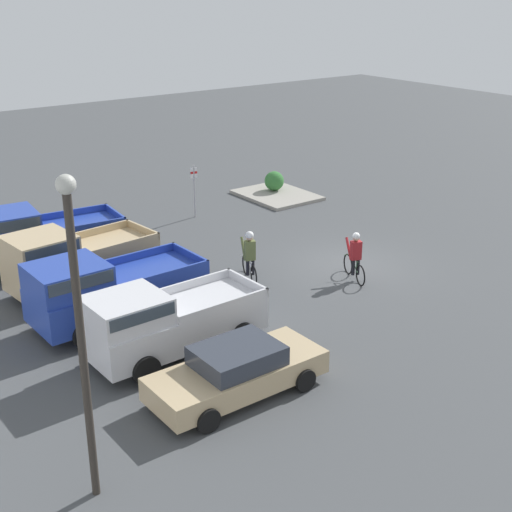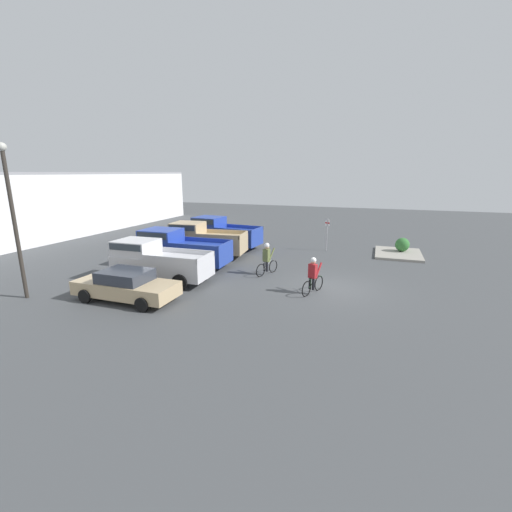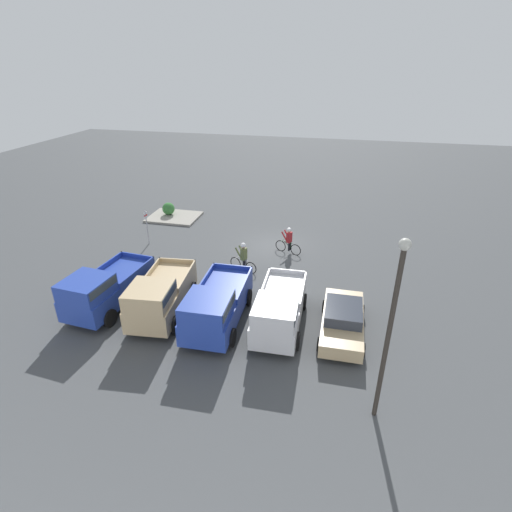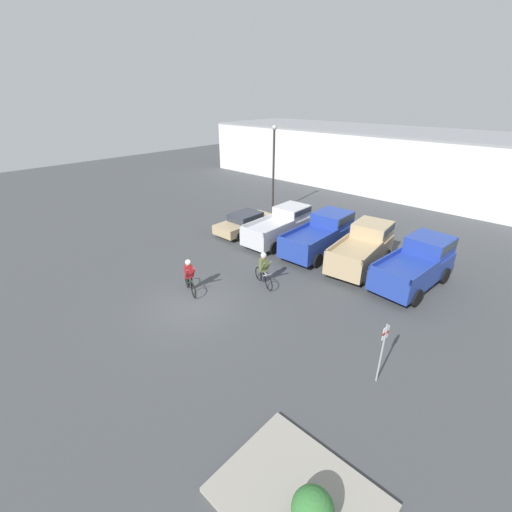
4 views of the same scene
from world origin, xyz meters
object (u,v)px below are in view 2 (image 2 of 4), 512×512
(pickup_truck_3, at_px, (222,232))
(fire_lane_sign, at_px, (327,231))
(pickup_truck_0, at_px, (156,260))
(shrub, at_px, (402,245))
(cyclist_1, at_px, (313,275))
(pickup_truck_2, at_px, (203,239))
(lamppost, at_px, (12,210))
(pickup_truck_1, at_px, (179,248))
(cyclist_0, at_px, (267,258))
(sedan_0, at_px, (126,285))

(pickup_truck_3, xyz_separation_m, fire_lane_sign, (1.55, -7.48, 0.25))
(pickup_truck_0, relative_size, shrub, 5.36)
(cyclist_1, xyz_separation_m, shrub, (10.02, -4.33, -0.25))
(pickup_truck_2, xyz_separation_m, pickup_truck_3, (2.88, 0.01, 0.00))
(lamppost, distance_m, shrub, 22.30)
(pickup_truck_1, distance_m, pickup_truck_3, 5.65)
(lamppost, bearing_deg, shrub, -47.46)
(lamppost, bearing_deg, pickup_truck_1, -27.50)
(lamppost, bearing_deg, pickup_truck_0, -44.19)
(cyclist_0, height_order, fire_lane_sign, fire_lane_sign)
(cyclist_1, bearing_deg, sedan_0, 115.61)
(cyclist_0, xyz_separation_m, fire_lane_sign, (7.04, -2.20, 0.48))
(pickup_truck_1, relative_size, shrub, 5.63)
(pickup_truck_0, distance_m, fire_lane_sign, 12.35)
(sedan_0, relative_size, lamppost, 0.69)
(pickup_truck_2, height_order, cyclist_0, pickup_truck_2)
(pickup_truck_0, xyz_separation_m, pickup_truck_1, (2.80, 0.39, 0.05))
(fire_lane_sign, relative_size, lamppost, 0.35)
(pickup_truck_0, bearing_deg, cyclist_1, -84.21)
(sedan_0, distance_m, fire_lane_sign, 14.49)
(pickup_truck_3, relative_size, fire_lane_sign, 2.23)
(cyclist_0, relative_size, fire_lane_sign, 0.77)
(pickup_truck_2, height_order, shrub, pickup_truck_2)
(pickup_truck_3, relative_size, lamppost, 0.78)
(pickup_truck_1, xyz_separation_m, pickup_truck_2, (2.77, -0.15, 0.02))
(cyclist_0, bearing_deg, pickup_truck_0, 120.38)
(pickup_truck_0, height_order, cyclist_0, pickup_truck_0)
(pickup_truck_3, distance_m, shrub, 12.76)
(pickup_truck_3, bearing_deg, cyclist_0, -136.15)
(pickup_truck_0, distance_m, pickup_truck_3, 8.45)
(pickup_truck_3, xyz_separation_m, shrub, (2.38, -12.53, -0.53))
(pickup_truck_2, height_order, pickup_truck_3, same)
(sedan_0, distance_m, lamppost, 5.62)
(pickup_truck_0, distance_m, cyclist_0, 5.84)
(cyclist_1, relative_size, lamppost, 0.26)
(pickup_truck_0, height_order, pickup_truck_3, pickup_truck_3)
(sedan_0, bearing_deg, pickup_truck_0, 9.16)
(sedan_0, distance_m, cyclist_1, 8.32)
(cyclist_0, height_order, cyclist_1, cyclist_0)
(pickup_truck_3, height_order, cyclist_1, pickup_truck_3)
(pickup_truck_0, height_order, fire_lane_sign, fire_lane_sign)
(sedan_0, relative_size, pickup_truck_0, 0.91)
(lamppost, xyz_separation_m, shrub, (14.91, -16.25, -3.28))
(pickup_truck_2, distance_m, pickup_truck_3, 2.88)
(pickup_truck_0, height_order, lamppost, lamppost)
(pickup_truck_3, relative_size, shrub, 5.49)
(sedan_0, xyz_separation_m, lamppost, (-1.29, 4.42, 3.23))
(sedan_0, relative_size, fire_lane_sign, 1.97)
(pickup_truck_2, bearing_deg, lamppost, 158.87)
(sedan_0, height_order, cyclist_0, cyclist_0)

